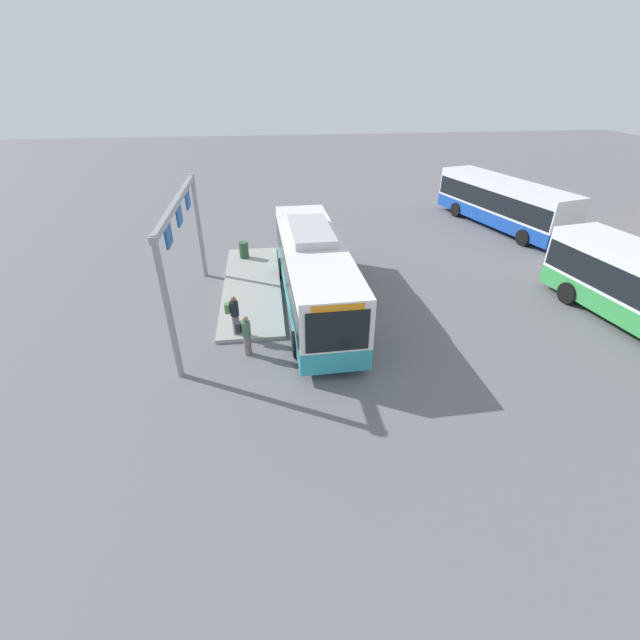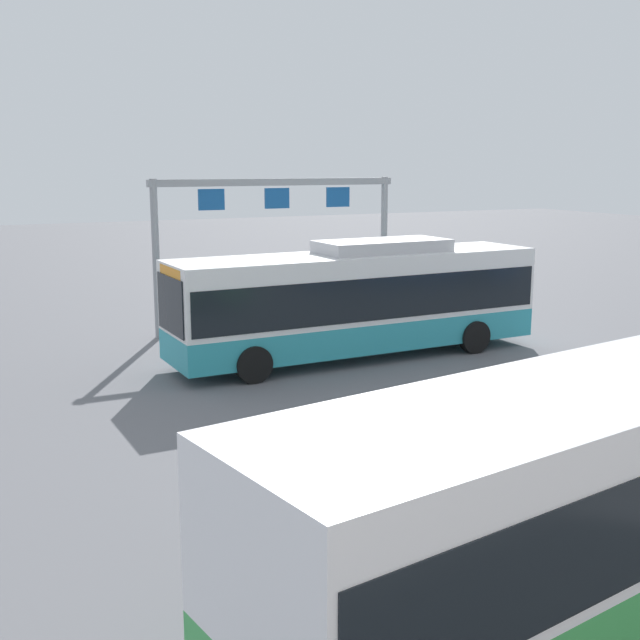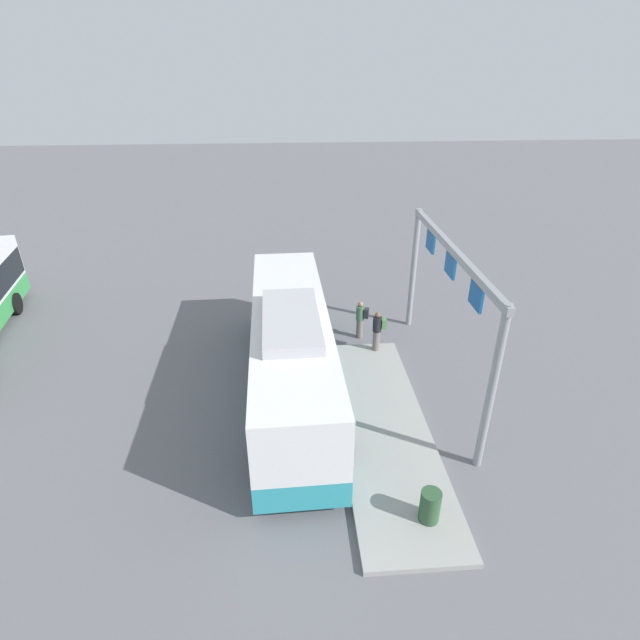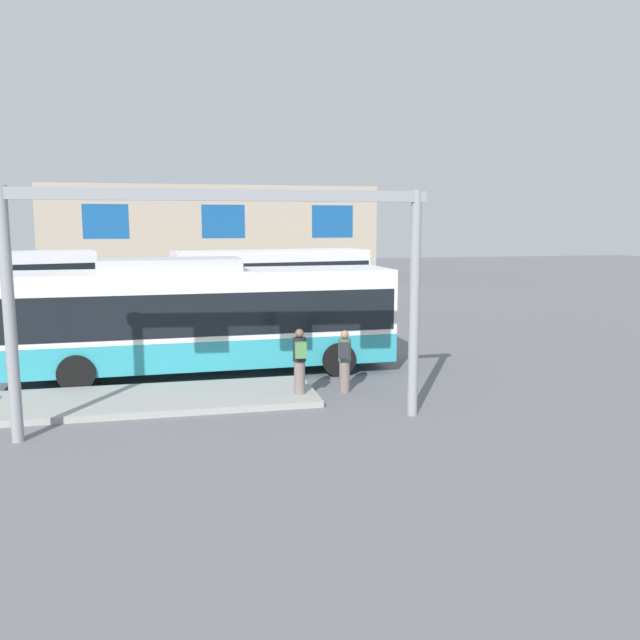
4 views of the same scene
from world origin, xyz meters
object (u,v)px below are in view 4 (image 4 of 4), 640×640
person_waiting_near (300,360)px  bus_background_right (272,276)px  person_boarding (345,360)px  bus_main (202,314)px

person_waiting_near → bus_background_right: bearing=-2.5°
person_boarding → person_waiting_near: (-1.30, -0.47, 0.16)m
bus_background_right → person_boarding: 16.36m
bus_main → person_boarding: 4.73m
bus_main → bus_background_right: size_ratio=1.13×
bus_main → person_boarding: (3.57, -2.96, -0.92)m
bus_main → person_boarding: bus_main is taller
bus_background_right → bus_main: bearing=63.8°
bus_main → person_waiting_near: bus_main is taller
bus_background_right → person_boarding: (-0.48, -16.33, -0.89)m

